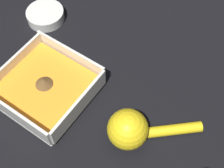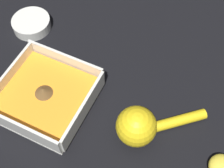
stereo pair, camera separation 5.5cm
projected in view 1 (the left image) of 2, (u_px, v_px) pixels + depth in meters
The scene contains 4 objects.
ground_plane at pixel (52, 85), 0.69m from camera, with size 4.00×4.00×0.00m, color black.
square_dish at pixel (47, 88), 0.67m from camera, with size 0.19×0.19×0.06m.
spice_bowl at pixel (46, 15), 0.79m from camera, with size 0.09×0.09×0.03m.
lemon_squeezer at pixel (132, 129), 0.60m from camera, with size 0.16×0.15×0.08m.
Camera 1 is at (-0.32, 0.23, 0.59)m, focal length 50.00 mm.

